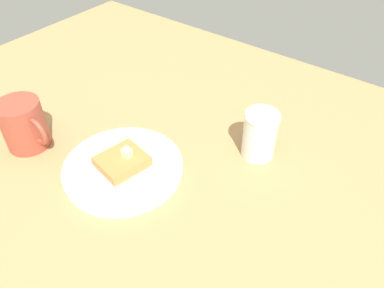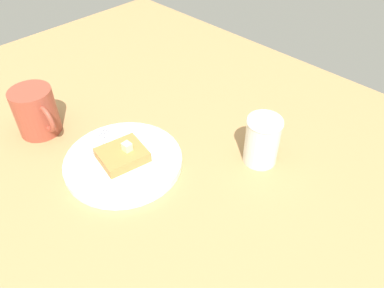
{
  "view_description": "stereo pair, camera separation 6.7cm",
  "coord_description": "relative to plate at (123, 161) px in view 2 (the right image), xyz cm",
  "views": [
    {
      "loc": [
        41.5,
        -27.34,
        51.5
      ],
      "look_at": [
        10.94,
        13.11,
        6.89
      ],
      "focal_mm": 35.0,
      "sensor_mm": 36.0,
      "label": 1
    },
    {
      "loc": [
        46.6,
        -22.92,
        51.5
      ],
      "look_at": [
        10.94,
        13.11,
        6.89
      ],
      "focal_mm": 35.0,
      "sensor_mm": 36.0,
      "label": 2
    }
  ],
  "objects": [
    {
      "name": "table_surface",
      "position": [
        -2.36,
        -3.65,
        -2.06
      ],
      "size": [
        122.35,
        122.35,
        2.39
      ],
      "primitive_type": "cube",
      "color": "#AC8150",
      "rests_on": "ground"
    },
    {
      "name": "plate",
      "position": [
        0.0,
        0.0,
        0.0
      ],
      "size": [
        21.78,
        21.78,
        1.5
      ],
      "color": "white",
      "rests_on": "table_surface"
    },
    {
      "name": "toast_slice_center",
      "position": [
        0.0,
        0.0,
        1.58
      ],
      "size": [
        8.69,
        9.39,
        1.92
      ],
      "primitive_type": "cube",
      "rotation": [
        0.0,
        0.0,
        -0.19
      ],
      "color": "#B07A3D",
      "rests_on": "plate"
    },
    {
      "name": "butter_pat_primary",
      "position": [
        0.51,
        0.93,
        3.32
      ],
      "size": [
        1.57,
        1.41,
        1.57
      ],
      "primitive_type": "cube",
      "rotation": [
        0.0,
        0.0,
        3.14
      ],
      "color": "beige",
      "rests_on": "toast_slice_center"
    },
    {
      "name": "fork",
      "position": [
        -5.55,
        -2.89,
        0.81
      ],
      "size": [
        9.06,
        14.67,
        0.36
      ],
      "color": "silver",
      "rests_on": "plate"
    },
    {
      "name": "syrup_jar",
      "position": [
        17.16,
        18.92,
        3.36
      ],
      "size": [
        6.54,
        6.54,
        9.43
      ],
      "color": "#3C1B08",
      "rests_on": "table_surface"
    },
    {
      "name": "coffee_mug",
      "position": [
        -20.02,
        -5.74,
        4.01
      ],
      "size": [
        11.33,
        8.22,
        9.72
      ],
      "color": "#9C4130",
      "rests_on": "table_surface"
    }
  ]
}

